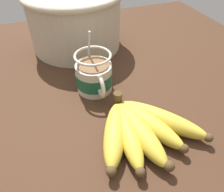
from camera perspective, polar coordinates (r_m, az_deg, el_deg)
table at (r=54.88cm, az=0.38°, el=-0.72°), size 108.35×108.35×3.08cm
coffee_mug at (r=53.22cm, az=-4.67°, el=5.16°), size 14.30×8.89×14.77cm
banana_bunch at (r=43.85cm, az=7.31°, el=-8.33°), size 19.98×23.09×4.49cm
woven_basket at (r=71.89cm, az=-9.71°, el=19.32°), size 29.11×29.11×16.95cm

